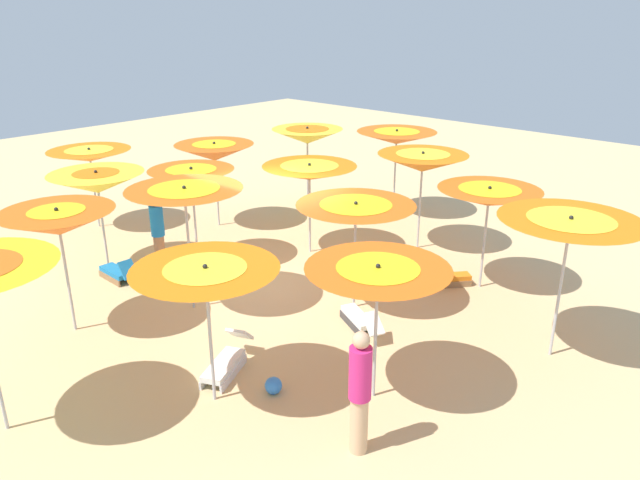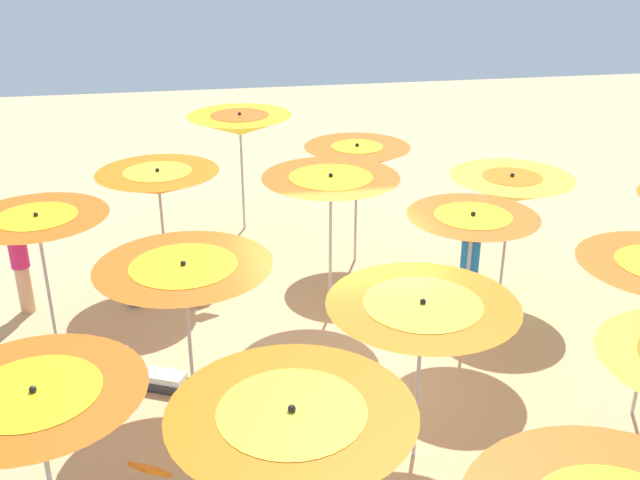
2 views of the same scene
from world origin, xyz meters
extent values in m
cube|color=#D1B57F|center=(0.00, 0.00, -0.02)|extent=(40.64, 40.64, 0.04)
cylinder|color=#B2B2B7|center=(2.01, -3.37, 1.00)|extent=(0.05, 0.05, 2.00)
cone|color=yellow|center=(2.01, -3.37, 2.00)|extent=(2.05, 2.05, 0.45)
cone|color=orange|center=(2.01, -3.37, 2.12)|extent=(1.00, 1.00, 0.22)
sphere|color=black|center=(2.01, -3.37, 2.25)|extent=(0.07, 0.07, 0.07)
cylinder|color=#B2B2B7|center=(3.91, -1.16, 1.04)|extent=(0.05, 0.05, 2.09)
cone|color=orange|center=(3.91, -1.16, 2.09)|extent=(1.96, 1.96, 0.44)
cone|color=yellow|center=(3.91, -1.16, 2.21)|extent=(0.96, 0.96, 0.22)
sphere|color=black|center=(3.91, -1.16, 2.34)|extent=(0.07, 0.07, 0.07)
cylinder|color=#B2B2B7|center=(5.91, 0.84, 1.14)|extent=(0.05, 0.05, 2.28)
cone|color=yellow|center=(5.91, 0.84, 2.28)|extent=(2.12, 2.12, 0.42)
cone|color=orange|center=(5.91, 0.84, 2.38)|extent=(1.20, 1.20, 0.24)
sphere|color=black|center=(5.91, 0.84, 2.52)|extent=(0.07, 0.07, 0.07)
cylinder|color=#B2B2B7|center=(0.44, -2.08, 1.01)|extent=(0.05, 0.05, 2.02)
cone|color=orange|center=(0.44, -2.08, 2.02)|extent=(1.91, 1.91, 0.42)
cone|color=yellow|center=(0.44, -2.08, 2.11)|extent=(1.12, 1.12, 0.25)
sphere|color=black|center=(0.44, -2.08, 2.26)|extent=(0.07, 0.07, 0.07)
cylinder|color=#B2B2B7|center=(1.88, -0.27, 1.14)|extent=(0.05, 0.05, 2.28)
cone|color=orange|center=(1.88, -0.27, 2.28)|extent=(2.18, 2.18, 0.34)
cone|color=yellow|center=(1.88, -0.27, 2.35)|extent=(1.32, 1.32, 0.20)
sphere|color=black|center=(1.88, -0.27, 2.48)|extent=(0.07, 0.07, 0.07)
cylinder|color=#B2B2B7|center=(3.49, 2.45, 0.98)|extent=(0.05, 0.05, 1.96)
cone|color=orange|center=(3.49, 2.45, 1.96)|extent=(2.11, 2.11, 0.41)
cone|color=yellow|center=(3.49, 2.45, 2.06)|extent=(1.17, 1.17, 0.23)
sphere|color=black|center=(3.49, 2.45, 2.20)|extent=(0.07, 0.07, 0.07)
cylinder|color=#B2B2B7|center=(-1.83, -0.62, 0.99)|extent=(0.05, 0.05, 1.98)
cone|color=orange|center=(-1.83, -0.62, 1.98)|extent=(2.22, 2.22, 0.34)
cone|color=yellow|center=(-1.83, -0.62, 2.05)|extent=(1.36, 1.36, 0.21)
sphere|color=black|center=(-1.83, -0.62, 2.18)|extent=(0.07, 0.07, 0.07)
cylinder|color=#B2B2B7|center=(-0.30, 2.04, 0.98)|extent=(0.05, 0.05, 1.97)
cone|color=orange|center=(-0.30, 2.04, 1.97)|extent=(2.26, 2.26, 0.34)
cone|color=yellow|center=(-0.30, 2.04, 2.04)|extent=(1.37, 1.37, 0.20)
sphere|color=black|center=(-0.30, 2.04, 2.16)|extent=(0.07, 0.07, 0.07)
cylinder|color=#B2B2B7|center=(1.78, 4.16, 0.96)|extent=(0.05, 0.05, 1.92)
cone|color=orange|center=(1.78, 4.16, 1.92)|extent=(2.10, 2.10, 0.42)
cone|color=yellow|center=(1.78, 4.16, 2.02)|extent=(1.20, 1.20, 0.24)
sphere|color=black|center=(1.78, 4.16, 2.17)|extent=(0.07, 0.07, 0.07)
cone|color=orange|center=(-3.83, 1.16, 2.15)|extent=(2.14, 2.14, 0.43)
cone|color=yellow|center=(-3.83, 1.16, 2.24)|extent=(1.27, 1.27, 0.26)
sphere|color=black|center=(-3.83, 1.16, 2.40)|extent=(0.07, 0.07, 0.07)
cone|color=orange|center=(-2.85, 3.42, 1.98)|extent=(2.09, 2.09, 0.35)
cone|color=yellow|center=(-2.85, 3.42, 2.06)|extent=(1.25, 1.25, 0.21)
sphere|color=black|center=(-2.85, 3.42, 2.19)|extent=(0.07, 0.07, 0.07)
cube|color=olive|center=(2.40, -2.62, 0.07)|extent=(0.04, 0.85, 0.14)
cube|color=olive|center=(2.08, -2.61, 0.07)|extent=(0.04, 0.85, 0.14)
cube|color=#1972B7|center=(2.24, -2.61, 0.19)|extent=(0.33, 0.86, 0.10)
cube|color=#1972B7|center=(2.24, -2.06, 0.40)|extent=(0.33, 0.30, 0.36)
cube|color=#333338|center=(0.38, 2.53, 0.07)|extent=(0.42, 0.83, 0.14)
cube|color=#333338|center=(0.13, 2.65, 0.07)|extent=(0.42, 0.83, 0.14)
cube|color=white|center=(0.26, 2.59, 0.19)|extent=(0.65, 0.94, 0.10)
cube|color=white|center=(0.53, 3.17, 0.37)|extent=(0.43, 0.49, 0.31)
cube|color=silver|center=(2.91, 2.21, 0.07)|extent=(0.89, 0.46, 0.14)
cube|color=silver|center=(3.07, 1.89, 0.07)|extent=(0.89, 0.46, 0.14)
cube|color=white|center=(2.99, 2.05, 0.19)|extent=(1.03, 0.74, 0.10)
cube|color=white|center=(2.39, 1.76, 0.40)|extent=(0.51, 0.49, 0.36)
cube|color=orange|center=(-2.02, 2.56, 0.42)|extent=(0.50, 0.48, 0.39)
cylinder|color=#A3704C|center=(1.22, -2.42, 0.40)|extent=(0.24, 0.24, 0.80)
cylinder|color=#1972BF|center=(1.22, -2.42, 1.15)|extent=(0.30, 0.30, 0.70)
sphere|color=#A3704C|center=(1.22, -2.42, 1.60)|extent=(0.22, 0.22, 0.22)
cylinder|color=#D8A87F|center=(2.89, 4.78, 0.42)|extent=(0.24, 0.24, 0.84)
cylinder|color=#D82672|center=(2.89, 4.78, 1.21)|extent=(0.30, 0.30, 0.74)
sphere|color=#D8A87F|center=(2.89, 4.78, 1.69)|extent=(0.23, 0.23, 0.23)
sphere|color=#337FE5|center=(2.78, 3.00, 0.14)|extent=(0.27, 0.27, 0.27)
camera|label=1|loc=(8.06, 8.86, 5.55)|focal=33.91mm
camera|label=2|loc=(-8.86, 1.82, 6.15)|focal=41.38mm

